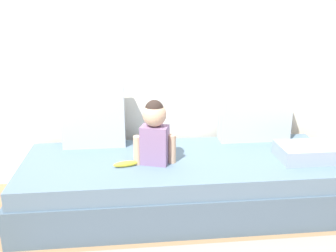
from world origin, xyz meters
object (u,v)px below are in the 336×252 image
(couch, at_px, (181,183))
(throw_pillow_right, at_px, (255,112))
(toddler, at_px, (155,131))
(throw_pillow_left, at_px, (93,114))
(banana, at_px, (126,164))
(folded_blanket, at_px, (306,152))

(couch, bearing_deg, throw_pillow_right, 27.36)
(couch, xyz_separation_m, toddler, (-0.20, -0.06, 0.44))
(throw_pillow_left, distance_m, toddler, 0.59)
(banana, bearing_deg, folded_blanket, -0.35)
(throw_pillow_right, bearing_deg, banana, -157.50)
(toddler, relative_size, folded_blanket, 1.14)
(couch, distance_m, toddler, 0.48)
(couch, height_order, throw_pillow_right, throw_pillow_right)
(couch, distance_m, throw_pillow_right, 0.84)
(toddler, bearing_deg, throw_pillow_right, 25.15)
(couch, xyz_separation_m, throw_pillow_right, (0.64, 0.33, 0.43))
(throw_pillow_right, bearing_deg, toddler, -154.85)
(throw_pillow_left, height_order, throw_pillow_right, throw_pillow_left)
(throw_pillow_left, bearing_deg, folded_blanket, -16.07)
(folded_blanket, bearing_deg, toddler, 177.54)
(couch, bearing_deg, toddler, -162.62)
(throw_pillow_left, bearing_deg, throw_pillow_right, 0.00)
(throw_pillow_left, xyz_separation_m, folded_blanket, (1.53, -0.44, -0.20))
(couch, distance_m, banana, 0.47)
(couch, bearing_deg, throw_pillow_left, 152.64)
(toddler, xyz_separation_m, folded_blanket, (1.08, -0.05, -0.19))
(throw_pillow_right, relative_size, toddler, 1.25)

